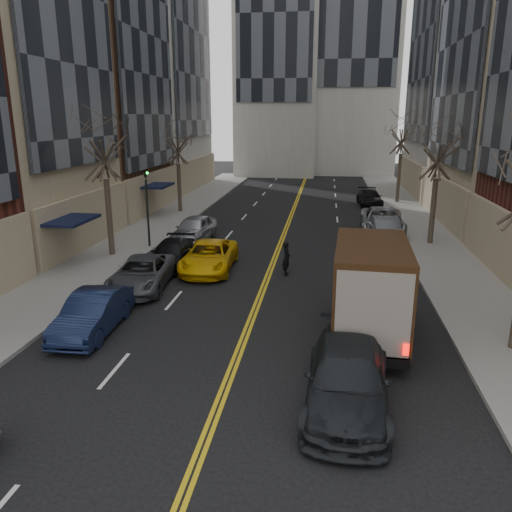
% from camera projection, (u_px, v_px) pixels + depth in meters
% --- Properties ---
extents(sidewalk_left, '(4.00, 66.00, 0.15)m').
position_uv_depth(sidewalk_left, '(152.00, 228.00, 33.84)').
color(sidewalk_left, slate).
rests_on(sidewalk_left, ground).
extents(sidewalk_right, '(4.00, 66.00, 0.15)m').
position_uv_depth(sidewalk_right, '(427.00, 236.00, 31.41)').
color(sidewalk_right, slate).
rests_on(sidewalk_right, ground).
extents(tree_lf_mid, '(3.20, 3.20, 8.91)m').
position_uv_depth(tree_lf_mid, '(102.00, 132.00, 25.38)').
color(tree_lf_mid, '#382D23').
rests_on(tree_lf_mid, sidewalk_left).
extents(tree_lf_far, '(3.20, 3.20, 8.12)m').
position_uv_depth(tree_lf_far, '(177.00, 135.00, 37.93)').
color(tree_lf_far, '#382D23').
rests_on(tree_lf_far, sidewalk_left).
extents(tree_rt_mid, '(3.20, 3.20, 8.32)m').
position_uv_depth(tree_rt_mid, '(440.00, 139.00, 27.89)').
color(tree_rt_mid, '#382D23').
rests_on(tree_rt_mid, sidewalk_right).
extents(tree_rt_far, '(3.20, 3.20, 9.11)m').
position_uv_depth(tree_rt_far, '(403.00, 124.00, 42.03)').
color(tree_rt_far, '#382D23').
rests_on(tree_rt_far, sidewalk_right).
extents(traffic_signal, '(0.29, 0.26, 4.70)m').
position_uv_depth(traffic_signal, '(147.00, 200.00, 28.11)').
color(traffic_signal, black).
rests_on(traffic_signal, sidewalk_left).
extents(ups_truck, '(2.78, 6.32, 3.40)m').
position_uv_depth(ups_truck, '(370.00, 288.00, 17.00)').
color(ups_truck, black).
rests_on(ups_truck, ground).
extents(observer_sedan, '(2.44, 5.41, 1.54)m').
position_uv_depth(observer_sedan, '(347.00, 378.00, 13.03)').
color(observer_sedan, black).
rests_on(observer_sedan, ground).
extents(taxi, '(2.52, 5.15, 1.41)m').
position_uv_depth(taxi, '(209.00, 256.00, 24.61)').
color(taxi, '#E1AB09').
rests_on(taxi, ground).
extents(pedestrian, '(0.41, 0.61, 1.65)m').
position_uv_depth(pedestrian, '(286.00, 258.00, 23.82)').
color(pedestrian, black).
rests_on(pedestrian, ground).
extents(parked_lf_b, '(1.67, 4.39, 1.43)m').
position_uv_depth(parked_lf_b, '(93.00, 313.00, 17.49)').
color(parked_lf_b, '#101934').
rests_on(parked_lf_b, ground).
extents(parked_lf_c, '(2.67, 5.07, 1.36)m').
position_uv_depth(parked_lf_c, '(142.00, 273.00, 22.02)').
color(parked_lf_c, '#46484D').
rests_on(parked_lf_c, ground).
extents(parked_lf_d, '(1.91, 4.44, 1.27)m').
position_uv_depth(parked_lf_d, '(171.00, 254.00, 25.35)').
color(parked_lf_d, black).
rests_on(parked_lf_d, ground).
extents(parked_lf_e, '(2.25, 4.78, 1.58)m').
position_uv_depth(parked_lf_e, '(194.00, 229.00, 30.15)').
color(parked_lf_e, '#9FA1A7').
rests_on(parked_lf_e, ground).
extents(parked_rt_a, '(1.74, 4.47, 1.45)m').
position_uv_depth(parked_rt_a, '(386.00, 230.00, 30.36)').
color(parked_rt_a, '#4A4D51').
rests_on(parked_rt_a, ground).
extents(parked_rt_b, '(2.98, 6.02, 1.64)m').
position_uv_depth(parked_rt_b, '(382.00, 221.00, 32.36)').
color(parked_rt_b, '#9DA0A4').
rests_on(parked_rt_b, ground).
extents(parked_rt_c, '(2.13, 4.71, 1.34)m').
position_uv_depth(parked_rt_c, '(370.00, 198.00, 42.57)').
color(parked_rt_c, black).
rests_on(parked_rt_c, ground).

